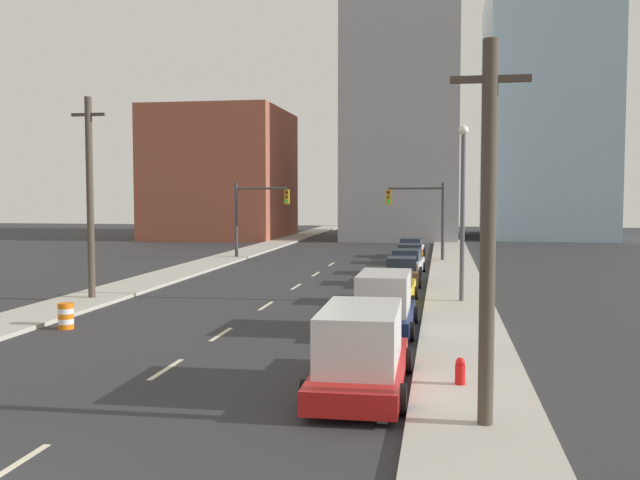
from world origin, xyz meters
TOP-DOWN VIEW (x-y plane):
  - sidewalk_left at (-8.36, 47.60)m, footprint 2.97×95.21m
  - sidewalk_right at (8.36, 47.60)m, footprint 2.97×95.21m
  - lane_stripe_at_2m at (0.00, 2.00)m, footprint 0.16×2.40m
  - lane_stripe_at_9m at (0.00, 9.30)m, footprint 0.16×2.40m
  - lane_stripe_at_14m at (0.00, 14.36)m, footprint 0.16×2.40m
  - lane_stripe_at_21m at (0.00, 20.78)m, footprint 0.16×2.40m
  - lane_stripe_at_27m at (0.00, 27.38)m, footprint 0.16×2.40m
  - lane_stripe_at_33m at (0.00, 33.35)m, footprint 0.16×2.40m
  - lane_stripe_at_40m at (0.00, 39.62)m, footprint 0.16×2.40m
  - building_brick_left at (-16.73, 67.76)m, footprint 14.00×16.00m
  - building_office_center at (3.22, 71.76)m, footprint 12.00×20.00m
  - building_glass_right at (18.94, 75.76)m, footprint 13.00×20.00m
  - traffic_signal_left at (-6.53, 42.70)m, footprint 4.23×0.35m
  - traffic_signal_right at (6.43, 42.70)m, footprint 4.23×0.35m
  - utility_pole_right_near at (8.51, 5.45)m, footprint 1.60×0.32m
  - utility_pole_left_mid at (-8.26, 20.92)m, footprint 1.60×0.32m
  - traffic_barrel at (-5.87, 14.36)m, footprint 0.56×0.56m
  - street_lamp at (8.49, 22.72)m, footprint 0.44×0.44m
  - fire_hydrant at (8.08, 8.49)m, footprint 0.26×0.26m
  - box_truck_red at (5.64, 7.96)m, footprint 2.45×6.07m
  - box_truck_navy at (5.59, 15.87)m, footprint 2.28×5.38m
  - sedan_yellow at (5.46, 22.43)m, footprint 2.15×4.78m
  - sedan_brown at (5.47, 29.19)m, footprint 2.22×4.60m
  - sedan_silver at (5.50, 34.46)m, footprint 2.28×4.78m
  - sedan_orange at (5.38, 41.05)m, footprint 2.28×4.28m
  - sedan_white at (5.25, 46.21)m, footprint 2.17×4.81m

SIDE VIEW (x-z plane):
  - lane_stripe_at_2m at x=0.00m, z-range 0.00..0.01m
  - lane_stripe_at_9m at x=0.00m, z-range 0.00..0.01m
  - lane_stripe_at_14m at x=0.00m, z-range 0.00..0.01m
  - lane_stripe_at_21m at x=0.00m, z-range 0.00..0.01m
  - lane_stripe_at_27m at x=0.00m, z-range 0.00..0.01m
  - lane_stripe_at_33m at x=0.00m, z-range 0.00..0.01m
  - lane_stripe_at_40m at x=0.00m, z-range 0.00..0.01m
  - sidewalk_left at x=-8.36m, z-range 0.00..0.16m
  - sidewalk_right at x=8.36m, z-range 0.00..0.16m
  - fire_hydrant at x=8.08m, z-range 0.00..0.83m
  - traffic_barrel at x=-5.87m, z-range 0.00..0.95m
  - sedan_orange at x=5.38m, z-range -0.06..1.32m
  - sedan_yellow at x=5.46m, z-range -0.07..1.42m
  - sedan_white at x=5.25m, z-range -0.06..1.42m
  - sedan_brown at x=5.47m, z-range -0.06..1.42m
  - sedan_silver at x=5.50m, z-range -0.07..1.44m
  - box_truck_navy at x=5.59m, z-range -0.06..2.06m
  - box_truck_red at x=5.64m, z-range -0.05..2.08m
  - traffic_signal_left at x=-6.53m, z-range 0.86..6.58m
  - traffic_signal_right at x=6.43m, z-range 0.86..6.58m
  - utility_pole_right_near at x=8.51m, z-range 0.12..8.13m
  - street_lamp at x=8.49m, z-range 0.66..8.58m
  - utility_pole_left_mid at x=-8.26m, z-range 0.12..9.42m
  - building_brick_left at x=-16.73m, z-range 0.00..14.23m
  - building_office_center at x=3.22m, z-range 0.00..24.33m
  - building_glass_right at x=18.94m, z-range 0.00..27.96m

